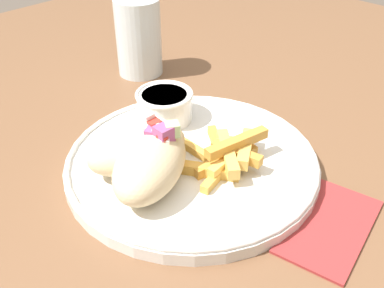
{
  "coord_description": "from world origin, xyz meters",
  "views": [
    {
      "loc": [
        -0.33,
        -0.27,
        1.03
      ],
      "look_at": [
        -0.04,
        0.01,
        0.74
      ],
      "focal_mm": 42.0,
      "sensor_mm": 36.0,
      "label": 1
    }
  ],
  "objects_px": {
    "pita_sandwich_far": "(138,148)",
    "fries_pile": "(226,156)",
    "sauce_ramekin": "(163,105)",
    "plate": "(192,162)",
    "water_glass": "(139,41)",
    "pita_sandwich_near": "(151,162)"
  },
  "relations": [
    {
      "from": "sauce_ramekin",
      "to": "water_glass",
      "type": "xyz_separation_m",
      "value": [
        0.09,
        0.15,
        0.02
      ]
    },
    {
      "from": "sauce_ramekin",
      "to": "fries_pile",
      "type": "bearing_deg",
      "value": -98.18
    },
    {
      "from": "pita_sandwich_far",
      "to": "fries_pile",
      "type": "xyz_separation_m",
      "value": [
        0.07,
        -0.07,
        -0.01
      ]
    },
    {
      "from": "plate",
      "to": "pita_sandwich_far",
      "type": "height_order",
      "value": "pita_sandwich_far"
    },
    {
      "from": "pita_sandwich_near",
      "to": "water_glass",
      "type": "bearing_deg",
      "value": 22.37
    },
    {
      "from": "pita_sandwich_near",
      "to": "water_glass",
      "type": "xyz_separation_m",
      "value": [
        0.18,
        0.23,
        0.01
      ]
    },
    {
      "from": "sauce_ramekin",
      "to": "plate",
      "type": "bearing_deg",
      "value": -112.32
    },
    {
      "from": "fries_pile",
      "to": "water_glass",
      "type": "distance_m",
      "value": 0.29
    },
    {
      "from": "fries_pile",
      "to": "pita_sandwich_far",
      "type": "bearing_deg",
      "value": 136.1
    },
    {
      "from": "water_glass",
      "to": "pita_sandwich_far",
      "type": "bearing_deg",
      "value": -130.77
    },
    {
      "from": "pita_sandwich_near",
      "to": "fries_pile",
      "type": "height_order",
      "value": "pita_sandwich_near"
    },
    {
      "from": "water_glass",
      "to": "plate",
      "type": "bearing_deg",
      "value": -118.01
    },
    {
      "from": "plate",
      "to": "pita_sandwich_near",
      "type": "relative_size",
      "value": 2.07
    },
    {
      "from": "pita_sandwich_far",
      "to": "fries_pile",
      "type": "height_order",
      "value": "pita_sandwich_far"
    },
    {
      "from": "plate",
      "to": "pita_sandwich_far",
      "type": "bearing_deg",
      "value": 148.07
    },
    {
      "from": "pita_sandwich_far",
      "to": "water_glass",
      "type": "height_order",
      "value": "water_glass"
    },
    {
      "from": "pita_sandwich_far",
      "to": "water_glass",
      "type": "relative_size",
      "value": 1.06
    },
    {
      "from": "fries_pile",
      "to": "pita_sandwich_near",
      "type": "bearing_deg",
      "value": 156.13
    },
    {
      "from": "plate",
      "to": "fries_pile",
      "type": "xyz_separation_m",
      "value": [
        0.02,
        -0.03,
        0.02
      ]
    },
    {
      "from": "plate",
      "to": "pita_sandwich_far",
      "type": "relative_size",
      "value": 2.29
    },
    {
      "from": "pita_sandwich_far",
      "to": "sauce_ramekin",
      "type": "relative_size",
      "value": 1.7
    },
    {
      "from": "pita_sandwich_far",
      "to": "sauce_ramekin",
      "type": "distance_m",
      "value": 0.1
    }
  ]
}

